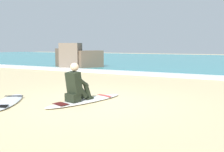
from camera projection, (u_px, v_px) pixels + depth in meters
name	position (u px, v px, depth m)	size (l,w,h in m)	color
ground_plane	(93.00, 103.00, 6.58)	(80.00, 80.00, 0.00)	beige
sea	(210.00, 60.00, 24.33)	(80.00, 28.00, 0.10)	teal
breaking_foam	(168.00, 75.00, 12.35)	(80.00, 0.90, 0.11)	white
surfboard_main	(86.00, 100.00, 6.71)	(1.14, 2.46, 0.08)	white
surfer_seated	(76.00, 86.00, 6.46)	(0.45, 0.75, 0.95)	black
surfboard_spare_near	(8.00, 102.00, 6.57)	(1.54, 1.95, 0.08)	silver
rock_outcrop_distant	(74.00, 58.00, 16.28)	(3.14, 2.11, 1.59)	brown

